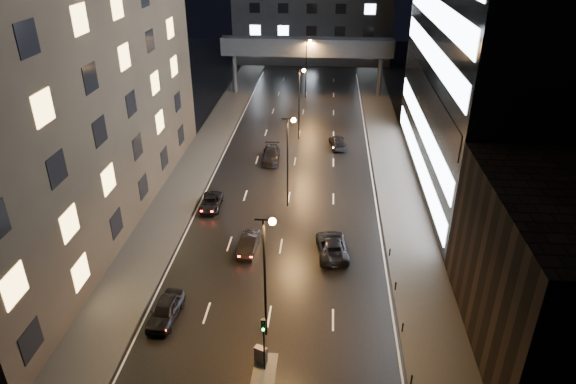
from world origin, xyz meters
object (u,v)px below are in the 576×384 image
at_px(car_away_a, 165,310).
at_px(car_away_b, 248,244).
at_px(car_away_d, 271,155).
at_px(car_toward_a, 332,246).
at_px(car_away_c, 211,202).
at_px(utility_cabinet, 261,354).
at_px(car_toward_b, 338,142).

relative_size(car_away_a, car_away_b, 1.09).
xyz_separation_m(car_away_d, car_toward_a, (7.99, -20.88, 0.01)).
height_order(car_away_c, car_away_d, car_away_d).
height_order(car_away_c, utility_cabinet, utility_cabinet).
bearing_deg(car_away_c, car_toward_b, 50.96).
bearing_deg(car_away_a, car_away_c, 95.08).
xyz_separation_m(car_away_a, car_away_c, (-0.27, 17.81, -0.17)).
height_order(car_away_b, car_away_d, car_away_d).
bearing_deg(car_away_a, car_toward_a, 42.25).
distance_m(car_away_b, car_away_d, 21.04).
relative_size(car_away_c, car_away_d, 0.84).
xyz_separation_m(car_away_b, car_away_d, (-0.15, 21.04, 0.08)).
distance_m(car_away_c, car_toward_a, 15.24).
bearing_deg(car_toward_b, car_away_c, 45.85).
bearing_deg(car_toward_b, car_toward_a, 81.21).
relative_size(car_away_b, car_toward_a, 0.76).
distance_m(car_toward_a, car_toward_b, 26.18).
bearing_deg(car_toward_b, car_away_a, 62.21).
bearing_deg(car_away_b, car_toward_b, 75.54).
bearing_deg(car_toward_b, car_away_d, 24.10).
relative_size(car_away_c, car_toward_b, 0.92).
bearing_deg(car_away_d, car_toward_a, -71.85).
height_order(car_away_c, car_toward_a, car_toward_a).
xyz_separation_m(car_away_b, car_toward_b, (8.52, 26.33, 0.01)).
bearing_deg(car_away_c, car_away_d, 66.43).
bearing_deg(car_away_a, car_away_b, 67.34).
relative_size(car_toward_b, utility_cabinet, 3.95).
distance_m(car_away_b, car_toward_b, 27.68).
distance_m(car_away_d, car_toward_a, 22.35).
relative_size(car_toward_a, car_toward_b, 1.16).
relative_size(car_away_a, utility_cabinet, 3.76).
relative_size(car_away_d, utility_cabinet, 4.34).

